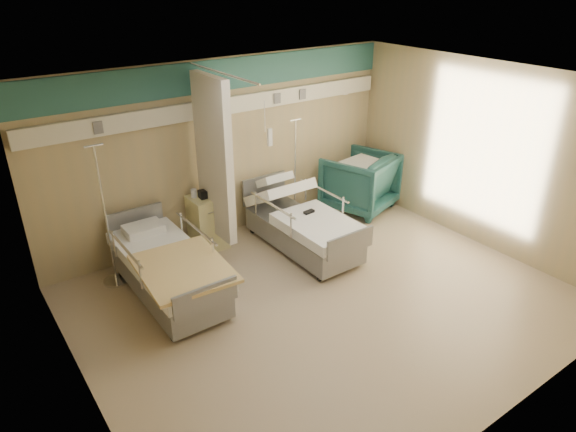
{
  "coord_description": "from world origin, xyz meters",
  "views": [
    {
      "loc": [
        -3.66,
        -4.25,
        3.96
      ],
      "look_at": [
        -0.18,
        0.6,
        1.06
      ],
      "focal_mm": 32.0,
      "sensor_mm": 36.0,
      "label": 1
    }
  ],
  "objects_px": {
    "bedside_cabinet": "(208,222)",
    "iv_stand_right": "(295,200)",
    "bed_right": "(303,230)",
    "iv_stand_left": "(112,256)",
    "bed_left": "(169,275)",
    "visitor_armchair": "(360,182)"
  },
  "relations": [
    {
      "from": "bed_right",
      "to": "bedside_cabinet",
      "type": "bearing_deg",
      "value": 141.95
    },
    {
      "from": "visitor_armchair",
      "to": "bedside_cabinet",
      "type": "bearing_deg",
      "value": -23.51
    },
    {
      "from": "iv_stand_right",
      "to": "bedside_cabinet",
      "type": "bearing_deg",
      "value": 179.39
    },
    {
      "from": "bedside_cabinet",
      "to": "bed_right",
      "type": "bearing_deg",
      "value": -38.05
    },
    {
      "from": "bed_right",
      "to": "iv_stand_left",
      "type": "relative_size",
      "value": 1.08
    },
    {
      "from": "bed_left",
      "to": "visitor_armchair",
      "type": "height_order",
      "value": "visitor_armchair"
    },
    {
      "from": "bedside_cabinet",
      "to": "iv_stand_right",
      "type": "distance_m",
      "value": 1.65
    },
    {
      "from": "bedside_cabinet",
      "to": "visitor_armchair",
      "type": "relative_size",
      "value": 0.76
    },
    {
      "from": "bed_right",
      "to": "visitor_armchair",
      "type": "bearing_deg",
      "value": 19.15
    },
    {
      "from": "iv_stand_right",
      "to": "iv_stand_left",
      "type": "xyz_separation_m",
      "value": [
        -3.18,
        -0.12,
        0.04
      ]
    },
    {
      "from": "iv_stand_right",
      "to": "visitor_armchair",
      "type": "bearing_deg",
      "value": -12.95
    },
    {
      "from": "bedside_cabinet",
      "to": "iv_stand_left",
      "type": "xyz_separation_m",
      "value": [
        -1.53,
        -0.13,
        -0.02
      ]
    },
    {
      "from": "visitor_armchair",
      "to": "iv_stand_left",
      "type": "xyz_separation_m",
      "value": [
        -4.41,
        0.17,
        -0.1
      ]
    },
    {
      "from": "visitor_armchair",
      "to": "iv_stand_left",
      "type": "height_order",
      "value": "iv_stand_left"
    },
    {
      "from": "bed_right",
      "to": "iv_stand_right",
      "type": "xyz_separation_m",
      "value": [
        0.5,
        0.88,
        0.05
      ]
    },
    {
      "from": "bed_right",
      "to": "iv_stand_left",
      "type": "height_order",
      "value": "iv_stand_left"
    },
    {
      "from": "iv_stand_left",
      "to": "iv_stand_right",
      "type": "bearing_deg",
      "value": 2.11
    },
    {
      "from": "bed_right",
      "to": "iv_stand_right",
      "type": "height_order",
      "value": "iv_stand_right"
    },
    {
      "from": "bed_right",
      "to": "iv_stand_left",
      "type": "xyz_separation_m",
      "value": [
        -2.68,
        0.77,
        0.09
      ]
    },
    {
      "from": "bed_right",
      "to": "bed_left",
      "type": "height_order",
      "value": "same"
    },
    {
      "from": "bed_left",
      "to": "iv_stand_left",
      "type": "relative_size",
      "value": 1.08
    },
    {
      "from": "bed_right",
      "to": "bed_left",
      "type": "bearing_deg",
      "value": 180.0
    }
  ]
}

